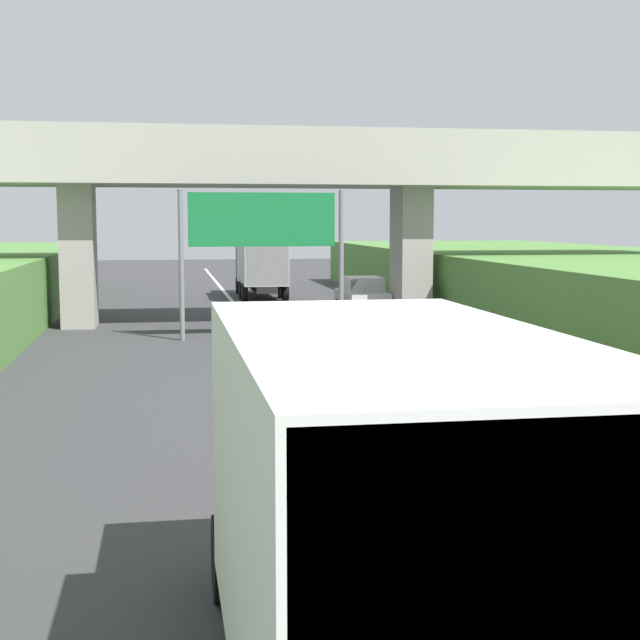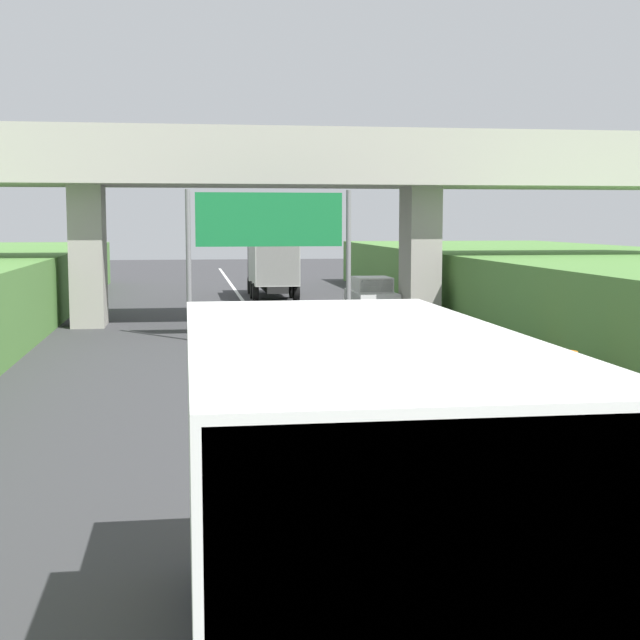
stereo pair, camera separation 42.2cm
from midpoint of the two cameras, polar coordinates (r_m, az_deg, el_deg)
The scene contains 8 objects.
lane_centre_stripe at distance 30.11m, azimuth -3.45°, elevation -1.81°, with size 0.20×101.40×0.01m, color white.
overpass_bridge at distance 37.49m, azimuth -4.78°, elevation 8.77°, with size 40.00×4.80×7.79m.
overhead_highway_sign at distance 32.49m, azimuth -4.00°, elevation 5.67°, with size 5.88×0.18×5.29m.
truck_yellow at distance 7.57m, azimuth 1.29°, elevation -11.38°, with size 2.44×7.30×3.44m.
truck_black at distance 49.94m, azimuth -3.99°, elevation 3.61°, with size 2.44×7.30×3.44m.
car_white at distance 40.65m, azimuth 2.35°, elevation 1.50°, with size 1.86×4.10×1.72m.
construction_barrel_4 at distance 24.22m, azimuth 14.42°, elevation -2.89°, with size 0.57×0.57×0.90m.
construction_barrel_5 at distance 28.18m, azimuth 10.51°, elevation -1.53°, with size 0.57×0.57×0.90m.
Camera 1 is at (-3.38, 1.09, 4.23)m, focal length 51.28 mm.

